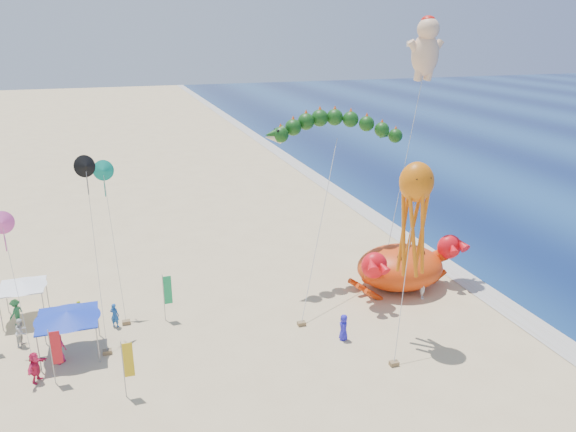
# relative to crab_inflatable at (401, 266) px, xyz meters

# --- Properties ---
(ground) EXTENTS (320.00, 320.00, 0.00)m
(ground) POSITION_rel_crab_inflatable_xyz_m (-6.68, -2.53, -1.66)
(ground) COLOR #D1B784
(ground) RESTS_ON ground
(foam_strip) EXTENTS (320.00, 320.00, 0.00)m
(foam_strip) POSITION_rel_crab_inflatable_xyz_m (5.32, -2.53, -1.65)
(foam_strip) COLOR silver
(foam_strip) RESTS_ON ground
(crab_inflatable) EXTENTS (8.57, 6.38, 3.76)m
(crab_inflatable) POSITION_rel_crab_inflatable_xyz_m (0.00, 0.00, 0.00)
(crab_inflatable) COLOR red
(crab_inflatable) RESTS_ON ground
(dragon_kite) EXTENTS (10.17, 7.52, 12.12)m
(dragon_kite) POSITION_rel_crab_inflatable_xyz_m (-3.98, 3.28, 9.34)
(dragon_kite) COLOR #113E11
(dragon_kite) RESTS_ON ground
(cherub_kite) EXTENTS (5.19, 3.75, 18.65)m
(cherub_kite) POSITION_rel_crab_inflatable_xyz_m (2.75, 3.38, 14.87)
(cherub_kite) COLOR #F8C497
(cherub_kite) RESTS_ON ground
(octopus_kite) EXTENTS (3.38, 3.66, 10.86)m
(octopus_kite) POSITION_rel_crab_inflatable_xyz_m (-3.03, -6.20, 6.41)
(octopus_kite) COLOR orange
(octopus_kite) RESTS_ON ground
(canopy_blue) EXTENTS (3.60, 3.60, 2.71)m
(canopy_blue) POSITION_rel_crab_inflatable_xyz_m (-22.25, -1.89, 0.79)
(canopy_blue) COLOR gray
(canopy_blue) RESTS_ON ground
(canopy_white) EXTENTS (2.98, 2.98, 2.71)m
(canopy_white) POSITION_rel_crab_inflatable_xyz_m (-25.18, 3.35, 0.78)
(canopy_white) COLOR gray
(canopy_white) RESTS_ON ground
(feather_flags) EXTENTS (10.63, 7.42, 3.20)m
(feather_flags) POSITION_rel_crab_inflatable_xyz_m (-21.25, -2.99, 0.36)
(feather_flags) COLOR gray
(feather_flags) RESTS_ON ground
(beachgoers) EXTENTS (27.20, 9.18, 1.82)m
(beachgoers) POSITION_rel_crab_inflatable_xyz_m (-20.34, -1.35, -0.80)
(beachgoers) COLOR #D82258
(beachgoers) RESTS_ON ground
(small_kites) EXTENTS (6.95, 6.54, 10.95)m
(small_kites) POSITION_rel_crab_inflatable_xyz_m (-21.65, 1.10, 6.50)
(small_kites) COLOR #F351AE
(small_kites) RESTS_ON ground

